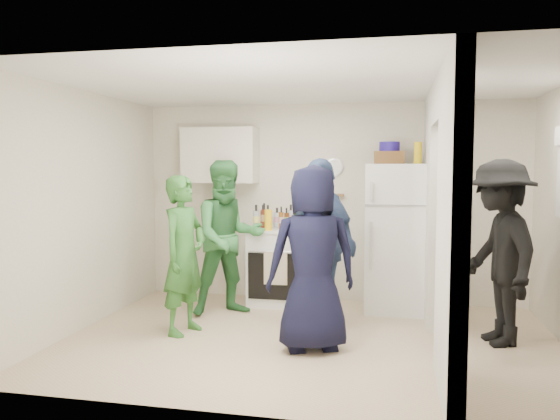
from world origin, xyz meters
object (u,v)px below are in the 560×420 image
at_px(person_navy, 312,258).
at_px(blue_bowl, 389,147).
at_px(fridge, 397,238).
at_px(wicker_basket, 389,158).
at_px(person_green_left, 184,255).
at_px(stove, 282,266).
at_px(person_green_center, 228,238).
at_px(person_denim, 320,243).
at_px(person_nook, 499,252).
at_px(yellow_cup_stack_top, 418,153).

bearing_deg(person_navy, blue_bowl, -132.98).
xyz_separation_m(fridge, person_navy, (-0.77, -1.60, -0.01)).
xyz_separation_m(wicker_basket, person_green_left, (-2.03, -1.39, -1.00)).
distance_m(stove, person_green_center, 0.88).
relative_size(blue_bowl, person_navy, 0.14).
height_order(wicker_basket, person_navy, wicker_basket).
xyz_separation_m(stove, person_denim, (0.59, -0.90, 0.43)).
bearing_deg(person_navy, person_green_left, -31.59).
relative_size(stove, fridge, 0.54).
distance_m(wicker_basket, person_green_center, 2.11).
relative_size(stove, person_nook, 0.53).
bearing_deg(person_nook, person_green_left, -97.75).
distance_m(wicker_basket, person_navy, 2.02).
height_order(yellow_cup_stack_top, person_denim, yellow_cup_stack_top).
bearing_deg(wicker_basket, person_denim, -127.29).
distance_m(wicker_basket, yellow_cup_stack_top, 0.36).
distance_m(stove, fridge, 1.45).
height_order(fridge, person_green_center, person_green_center).
distance_m(person_green_left, person_navy, 1.38).
relative_size(stove, person_denim, 0.53).
bearing_deg(person_green_left, person_denim, -55.27).
xyz_separation_m(stove, person_green_center, (-0.51, -0.58, 0.42)).
bearing_deg(person_nook, person_navy, -85.51).
bearing_deg(stove, person_navy, -69.02).
bearing_deg(blue_bowl, yellow_cup_stack_top, -25.11).
xyz_separation_m(fridge, person_green_left, (-2.13, -1.34, -0.06)).
distance_m(blue_bowl, person_navy, 2.08).
bearing_deg(yellow_cup_stack_top, stove, 175.39).
height_order(blue_bowl, person_denim, blue_bowl).
relative_size(fridge, person_navy, 1.01).
height_order(fridge, yellow_cup_stack_top, yellow_cup_stack_top).
bearing_deg(wicker_basket, person_navy, -112.00).
relative_size(fridge, person_green_left, 1.07).
distance_m(fridge, yellow_cup_stack_top, 1.02).
xyz_separation_m(wicker_basket, blue_bowl, (0.00, 0.00, 0.13)).
distance_m(yellow_cup_stack_top, person_navy, 2.05).
relative_size(fridge, person_denim, 0.97).
distance_m(person_denim, person_nook, 1.76).
height_order(stove, fridge, fridge).
height_order(person_green_left, person_green_center, person_green_center).
distance_m(fridge, person_green_left, 2.52).
xyz_separation_m(person_green_left, person_green_center, (0.23, 0.79, 0.08)).
bearing_deg(stove, wicker_basket, 0.89).
height_order(stove, person_navy, person_navy).
xyz_separation_m(person_denim, person_navy, (0.03, -0.73, -0.04)).
distance_m(yellow_cup_stack_top, person_green_center, 2.38).
bearing_deg(person_nook, blue_bowl, -149.38).
relative_size(blue_bowl, person_green_center, 0.13).
relative_size(blue_bowl, person_denim, 0.13).
bearing_deg(person_nook, wicker_basket, -149.38).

